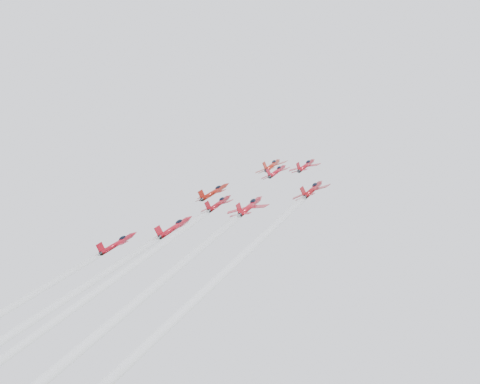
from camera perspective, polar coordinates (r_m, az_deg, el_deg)
The scene contains 8 objects.
jet_lead at distance 175.10m, azimuth 3.10°, elevation 2.57°, with size 10.46×12.55×10.44m.
jet_row2_left at distance 168.30m, azimuth -2.46°, elevation 0.03°, with size 10.34×12.40×10.32m.
jet_row2_center at distance 160.11m, azimuth 3.53°, elevation 1.99°, with size 8.99×10.79×8.98m.
jet_row2_right at distance 151.21m, azimuth 6.28°, elevation 2.53°, with size 8.63×10.36×8.62m.
jet_center at distance 111.28m, azimuth -13.28°, elevation -8.88°, with size 9.42×79.55×66.90m.
jet_rear_left at distance 105.13m, azimuth -21.06°, elevation -13.01°, with size 10.20×86.18×72.47m.
jet_rear_right at distance 90.31m, azimuth -12.26°, elevation -11.44°, with size 9.76×82.49×69.36m.
jet_rear_farright at distance 84.30m, azimuth -2.61°, elevation -8.47°, with size 8.45×71.38×60.02m.
Camera 1 is at (77.19, -108.14, 107.42)m, focal length 45.00 mm.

